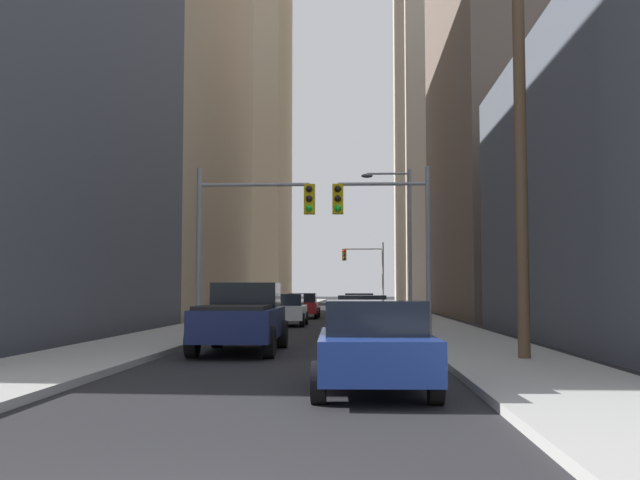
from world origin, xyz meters
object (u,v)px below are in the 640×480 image
(traffic_signal_far_right, at_px, (365,264))
(sedan_silver, at_px, (363,317))
(pickup_truck_navy, at_px, (242,318))
(traffic_signal_near_left, at_px, (250,223))
(sedan_white, at_px, (286,310))
(sedan_green, at_px, (359,306))
(sedan_blue, at_px, (374,346))
(traffic_signal_near_right, at_px, (387,223))
(sedan_red, at_px, (303,306))

(traffic_signal_far_right, bearing_deg, sedan_silver, -90.97)
(pickup_truck_navy, height_order, traffic_signal_near_left, traffic_signal_near_left)
(sedan_white, xyz_separation_m, traffic_signal_far_right, (4.24, 31.57, 3.27))
(traffic_signal_far_right, bearing_deg, pickup_truck_navy, -94.97)
(sedan_green, xyz_separation_m, traffic_signal_far_right, (0.70, 23.83, 3.27))
(sedan_white, bearing_deg, sedan_blue, -81.20)
(sedan_silver, relative_size, traffic_signal_far_right, 0.71)
(sedan_green, distance_m, traffic_signal_near_right, 17.62)
(sedan_silver, height_order, sedan_green, same)
(sedan_red, xyz_separation_m, traffic_signal_near_right, (4.23, -19.30, 3.25))
(sedan_green, height_order, traffic_signal_near_right, traffic_signal_near_right)
(traffic_signal_near_right, relative_size, traffic_signal_far_right, 1.00)
(traffic_signal_far_right, bearing_deg, traffic_signal_near_right, -89.80)
(sedan_green, distance_m, sedan_red, 3.93)
(sedan_silver, distance_m, sedan_red, 19.98)
(sedan_white, xyz_separation_m, sedan_green, (3.54, 7.74, 0.00))
(sedan_blue, distance_m, traffic_signal_near_left, 14.49)
(sedan_blue, height_order, sedan_white, same)
(traffic_signal_near_right, bearing_deg, sedan_green, 92.79)
(pickup_truck_navy, bearing_deg, sedan_silver, 57.05)
(sedan_white, height_order, traffic_signal_near_right, traffic_signal_near_right)
(sedan_green, height_order, sedan_red, same)
(sedan_blue, bearing_deg, traffic_signal_near_left, 106.44)
(pickup_truck_navy, height_order, sedan_blue, pickup_truck_navy)
(sedan_silver, bearing_deg, sedan_white, 109.56)
(sedan_silver, height_order, traffic_signal_near_right, traffic_signal_near_right)
(pickup_truck_navy, xyz_separation_m, sedan_white, (-0.17, 15.14, -0.16))
(traffic_signal_near_left, bearing_deg, traffic_signal_far_right, 83.54)
(sedan_green, relative_size, traffic_signal_near_right, 0.70)
(pickup_truck_navy, bearing_deg, traffic_signal_near_right, 52.98)
(sedan_blue, bearing_deg, traffic_signal_far_right, 89.30)
(sedan_silver, xyz_separation_m, traffic_signal_far_right, (0.70, 41.52, 3.27))
(sedan_silver, height_order, sedan_red, same)
(pickup_truck_navy, bearing_deg, sedan_blue, -66.83)
(sedan_white, height_order, traffic_signal_far_right, traffic_signal_far_right)
(sedan_blue, height_order, sedan_silver, same)
(sedan_blue, distance_m, sedan_green, 30.83)
(pickup_truck_navy, xyz_separation_m, traffic_signal_near_right, (4.21, 5.58, 3.09))
(sedan_blue, bearing_deg, sedan_green, 90.07)
(sedan_blue, height_order, traffic_signal_near_right, traffic_signal_near_right)
(pickup_truck_navy, distance_m, sedan_silver, 6.19)
(sedan_white, bearing_deg, traffic_signal_far_right, 82.35)
(traffic_signal_near_left, xyz_separation_m, traffic_signal_far_right, (4.66, 41.13, -0.02))
(sedan_white, relative_size, sedan_red, 1.00)
(sedan_silver, bearing_deg, sedan_blue, -89.84)
(sedan_blue, xyz_separation_m, traffic_signal_near_left, (-3.99, 13.53, 3.29))
(sedan_white, bearing_deg, sedan_green, 65.44)
(sedan_silver, bearing_deg, traffic_signal_far_right, 89.03)
(pickup_truck_navy, xyz_separation_m, sedan_blue, (3.40, -7.95, -0.16))
(sedan_silver, xyz_separation_m, sedan_green, (0.00, 17.69, 0.00))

